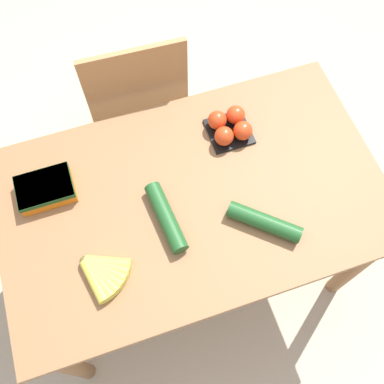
{
  "coord_description": "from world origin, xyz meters",
  "views": [
    {
      "loc": [
        -0.2,
        -0.59,
        2.11
      ],
      "look_at": [
        0.0,
        0.0,
        0.78
      ],
      "focal_mm": 42.0,
      "sensor_mm": 36.0,
      "label": 1
    }
  ],
  "objects_px": {
    "chair": "(138,106)",
    "tomato_pack": "(230,126)",
    "cucumber_far": "(166,217)",
    "cucumber_near": "(264,222)",
    "carrot_bag": "(45,189)",
    "banana_bunch": "(102,272)"
  },
  "relations": [
    {
      "from": "carrot_bag",
      "to": "banana_bunch",
      "type": "bearing_deg",
      "value": -71.61
    },
    {
      "from": "tomato_pack",
      "to": "carrot_bag",
      "type": "distance_m",
      "value": 0.66
    },
    {
      "from": "chair",
      "to": "carrot_bag",
      "type": "bearing_deg",
      "value": 49.33
    },
    {
      "from": "banana_bunch",
      "to": "chair",
      "type": "bearing_deg",
      "value": 68.81
    },
    {
      "from": "chair",
      "to": "tomato_pack",
      "type": "xyz_separation_m",
      "value": [
        0.25,
        -0.4,
        0.29
      ]
    },
    {
      "from": "chair",
      "to": "tomato_pack",
      "type": "height_order",
      "value": "chair"
    },
    {
      "from": "banana_bunch",
      "to": "carrot_bag",
      "type": "relative_size",
      "value": 0.88
    },
    {
      "from": "chair",
      "to": "cucumber_near",
      "type": "bearing_deg",
      "value": 109.47
    },
    {
      "from": "chair",
      "to": "tomato_pack",
      "type": "relative_size",
      "value": 6.43
    },
    {
      "from": "banana_bunch",
      "to": "tomato_pack",
      "type": "xyz_separation_m",
      "value": [
        0.55,
        0.36,
        0.02
      ]
    },
    {
      "from": "chair",
      "to": "cucumber_near",
      "type": "relative_size",
      "value": 4.41
    },
    {
      "from": "banana_bunch",
      "to": "cucumber_far",
      "type": "xyz_separation_m",
      "value": [
        0.24,
        0.11,
        0.01
      ]
    },
    {
      "from": "carrot_bag",
      "to": "cucumber_near",
      "type": "relative_size",
      "value": 0.84
    },
    {
      "from": "tomato_pack",
      "to": "cucumber_near",
      "type": "bearing_deg",
      "value": -93.17
    },
    {
      "from": "carrot_bag",
      "to": "cucumber_far",
      "type": "distance_m",
      "value": 0.41
    },
    {
      "from": "cucumber_far",
      "to": "carrot_bag",
      "type": "bearing_deg",
      "value": 147.46
    },
    {
      "from": "chair",
      "to": "cucumber_near",
      "type": "distance_m",
      "value": 0.85
    },
    {
      "from": "cucumber_far",
      "to": "tomato_pack",
      "type": "bearing_deg",
      "value": 38.89
    },
    {
      "from": "tomato_pack",
      "to": "carrot_bag",
      "type": "xyz_separation_m",
      "value": [
        -0.66,
        -0.03,
        -0.01
      ]
    },
    {
      "from": "carrot_bag",
      "to": "chair",
      "type": "bearing_deg",
      "value": 46.82
    },
    {
      "from": "banana_bunch",
      "to": "tomato_pack",
      "type": "bearing_deg",
      "value": 33.27
    },
    {
      "from": "carrot_bag",
      "to": "cucumber_far",
      "type": "relative_size",
      "value": 0.74
    }
  ]
}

